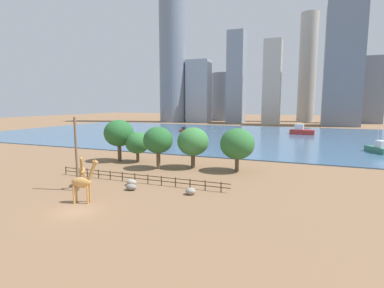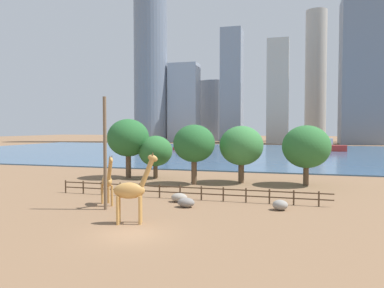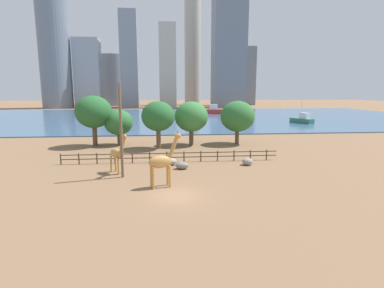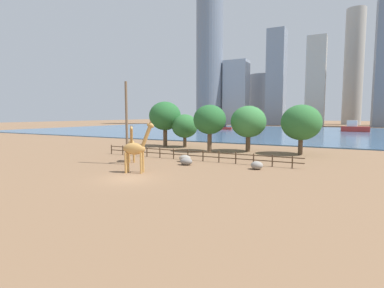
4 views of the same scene
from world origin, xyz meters
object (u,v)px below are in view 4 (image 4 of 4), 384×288
object	(u,v)px
tree_right_tall	(165,116)
boat_ferry	(355,128)
giraffe_tall	(136,149)
boulder_small	(185,158)
boat_tug	(225,128)
tree_left_small	(185,126)
boulder_near_fence	(257,165)
utility_pole	(127,123)
giraffe_companion	(131,144)
tree_left_large	(301,123)
boulder_by_pole	(186,161)
tree_right_small	(210,120)
tree_center_broad	(248,122)

from	to	relation	value
tree_right_tall	boat_ferry	xyz separation A→B (m)	(30.36, 63.73, -3.91)
giraffe_tall	boulder_small	bearing A→B (deg)	64.94
boulder_small	tree_right_tall	bearing A→B (deg)	130.19
boat_tug	tree_left_small	bearing A→B (deg)	-84.20
boat_ferry	tree_right_tall	bearing A→B (deg)	-111.42
boulder_near_fence	boat_tug	xyz separation A→B (m)	(-31.12, 71.15, 0.44)
boat_tug	utility_pole	bearing A→B (deg)	-85.54
giraffe_companion	boulder_near_fence	xyz separation A→B (m)	(14.47, 2.10, -1.69)
giraffe_tall	tree_left_large	size ratio (longest dim) A/B	0.72
boulder_by_pole	tree_right_tall	distance (m)	20.62
utility_pole	boulder_near_fence	xyz separation A→B (m)	(13.79, 3.69, -4.20)
utility_pole	tree_right_small	size ratio (longest dim) A/B	1.31
boulder_by_pole	boat_tug	distance (m)	75.89
giraffe_tall	boulder_by_pole	xyz separation A→B (m)	(2.13, 6.12, -1.94)
boulder_by_pole	giraffe_tall	bearing A→B (deg)	-109.16
tree_left_small	boat_ferry	xyz separation A→B (m)	(26.72, 63.18, -2.20)
tree_left_small	boat_tug	xyz separation A→B (m)	(-14.39, 56.14, -2.75)
giraffe_tall	tree_center_broad	size ratio (longest dim) A/B	0.73
boulder_by_pole	boulder_small	size ratio (longest dim) A/B	0.99
giraffe_tall	tree_right_tall	world-z (taller)	tree_right_tall
boulder_by_pole	tree_left_small	size ratio (longest dim) A/B	0.26
giraffe_tall	boat_tug	distance (m)	81.17
giraffe_tall	boulder_near_fence	bearing A→B (deg)	17.39
giraffe_tall	tree_center_broad	bearing A→B (deg)	59.07
giraffe_companion	boulder_small	xyz separation A→B (m)	(5.55, 3.00, -1.70)
boat_tug	boulder_near_fence	bearing A→B (deg)	-74.96
giraffe_companion	tree_left_large	size ratio (longest dim) A/B	0.64
tree_left_large	boat_tug	xyz separation A→B (m)	(-33.40, 56.94, -3.62)
boulder_small	boat_tug	world-z (taller)	boat_tug
boulder_near_fence	giraffe_companion	bearing A→B (deg)	-171.73
boat_ferry	utility_pole	bearing A→B (deg)	-102.15
giraffe_companion	tree_right_small	bearing A→B (deg)	122.59
boulder_near_fence	tree_left_small	bearing A→B (deg)	138.10
utility_pole	boat_tug	world-z (taller)	utility_pole
tree_center_broad	boulder_near_fence	bearing A→B (deg)	-69.53
utility_pole	tree_right_small	world-z (taller)	utility_pole
tree_center_broad	giraffe_tall	bearing A→B (deg)	-102.20
utility_pole	boat_tug	xyz separation A→B (m)	(-17.33, 74.83, -3.76)
giraffe_tall	boulder_by_pole	world-z (taller)	giraffe_tall
giraffe_companion	tree_right_small	world-z (taller)	tree_right_small
utility_pole	giraffe_tall	bearing A→B (deg)	-41.16
giraffe_companion	tree_left_large	bearing A→B (deg)	93.60
utility_pole	boat_ferry	bearing A→B (deg)	73.80
giraffe_companion	tree_center_broad	distance (m)	18.74
utility_pole	tree_center_broad	bearing A→B (deg)	64.22
boulder_by_pole	boat_tug	bearing A→B (deg)	107.98
tree_center_broad	tree_left_small	world-z (taller)	tree_center_broad
giraffe_tall	boat_tug	size ratio (longest dim) A/B	1.09
tree_center_broad	tree_right_small	world-z (taller)	tree_right_small
boat_tug	giraffe_companion	bearing A→B (deg)	-85.78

